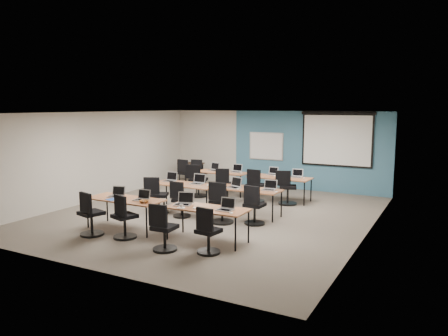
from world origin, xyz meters
The scene contains 58 objects.
floor centered at (0.00, 0.00, 0.00)m, with size 8.00×9.00×0.02m, color #6B6354.
ceiling centered at (0.00, 0.00, 2.70)m, with size 8.00×9.00×0.02m, color white.
wall_back centered at (0.00, 4.50, 1.35)m, with size 8.00×0.04×2.70m, color beige.
wall_front centered at (0.00, -4.50, 1.35)m, with size 8.00×0.04×2.70m, color beige.
wall_left centered at (-4.00, 0.00, 1.35)m, with size 0.04×9.00×2.70m, color beige.
wall_right centered at (4.00, 0.00, 1.35)m, with size 0.04×9.00×2.70m, color beige.
blue_accent_panel centered at (1.25, 4.47, 1.35)m, with size 5.50×0.04×2.70m, color #3D5977.
whiteboard centered at (-0.30, 4.43, 1.45)m, with size 1.28×0.03×0.98m.
projector_screen centered at (2.20, 4.41, 1.89)m, with size 2.40×0.10×1.82m.
training_table_front_left centered at (-1.10, -2.19, 0.69)m, with size 1.87×0.78×0.73m.
training_table_front_right centered at (1.07, -2.10, 0.68)m, with size 1.77×0.74×0.73m.
training_table_mid_left centered at (-0.91, 0.09, 0.69)m, with size 1.88×0.78×0.73m.
training_table_mid_right centered at (0.92, 0.27, 0.68)m, with size 1.76×0.73×0.73m.
training_table_back_left centered at (-1.06, 2.53, 0.68)m, with size 1.75×0.73×0.73m.
training_table_back_right centered at (0.98, 2.42, 0.69)m, with size 1.90×0.79×0.73m.
laptop_0 centered at (-1.43, -2.13, 0.79)m, with size 0.32×0.28×0.25m.
mouse_0 centered at (-1.30, -2.32, 0.74)m, with size 0.05×0.09×0.03m, color white.
task_chair_0 centered at (-1.43, -2.99, 0.42)m, with size 0.53×0.53×1.01m.
laptop_1 centered at (-0.64, -2.15, 0.79)m, with size 0.31×0.27×0.24m.
mouse_1 centered at (-0.39, -2.35, 0.74)m, with size 0.06×0.10×0.03m, color white.
task_chair_1 centered at (-0.63, -2.80, 0.41)m, with size 0.53×0.51×0.99m.
laptop_2 centered at (0.46, -2.08, 0.80)m, with size 0.36×0.30×0.27m.
mouse_2 centered at (0.87, -2.29, 0.74)m, with size 0.06×0.10×0.04m, color white.
task_chair_2 centered at (0.61, -3.07, 0.40)m, with size 0.49×0.49×0.98m.
laptop_3 centered at (1.51, -2.09, 0.79)m, with size 0.33×0.28×0.25m.
mouse_3 centered at (1.75, -2.31, 0.74)m, with size 0.06×0.10×0.04m, color white.
task_chair_3 centered at (1.48, -2.81, 0.39)m, with size 0.47×0.47×0.95m.
laptop_4 centered at (-1.53, 0.24, 0.80)m, with size 0.35×0.30×0.27m.
mouse_4 centered at (-1.25, 0.05, 0.74)m, with size 0.06×0.09×0.03m, color white.
task_chair_4 centered at (-1.35, -0.63, 0.41)m, with size 0.55×0.52×1.00m.
laptop_5 centered at (-0.61, 0.26, 0.80)m, with size 0.36×0.31×0.27m.
mouse_5 centered at (-0.23, 0.17, 0.74)m, with size 0.06×0.10×0.03m, color white.
task_chair_5 centered at (-0.57, -0.68, 0.39)m, with size 0.47×0.47×0.95m.
laptop_6 centered at (0.55, 0.24, 0.80)m, with size 0.36×0.31×0.27m.
mouse_6 centered at (0.74, 0.05, 0.74)m, with size 0.05×0.09×0.03m, color white.
task_chair_6 centered at (0.64, -0.70, 0.44)m, with size 0.57×0.57×1.05m.
laptop_7 centered at (1.48, 0.37, 0.79)m, with size 0.34×0.29×0.26m.
mouse_7 centered at (1.76, 0.16, 0.74)m, with size 0.06×0.10×0.03m, color white.
task_chair_7 centered at (1.41, -0.44, 0.41)m, with size 0.50×0.50×0.99m.
laptop_8 centered at (-1.44, 2.65, 0.80)m, with size 0.35×0.30×0.26m.
mouse_8 centered at (-1.17, 2.48, 0.74)m, with size 0.06×0.10×0.03m, color white.
task_chair_8 centered at (-1.54, 1.75, 0.43)m, with size 0.57×0.57×1.04m.
laptop_9 centered at (-0.63, 2.70, 0.79)m, with size 0.34×0.29×0.26m.
mouse_9 centered at (-0.36, 2.53, 0.74)m, with size 0.06×0.09×0.03m, color white.
task_chair_9 centered at (-0.49, 1.72, 0.41)m, with size 0.54×0.51×0.99m.
laptop_10 centered at (0.62, 2.76, 0.79)m, with size 0.31×0.27×0.24m.
mouse_10 centered at (0.78, 2.52, 0.74)m, with size 0.06×0.09×0.03m, color white.
task_chair_10 centered at (0.42, 1.88, 0.42)m, with size 0.54×0.54×1.02m.
laptop_11 centered at (1.46, 2.62, 0.79)m, with size 0.33×0.28×0.25m.
mouse_11 centered at (1.71, 2.53, 0.74)m, with size 0.05×0.09×0.03m, color white.
task_chair_11 centered at (1.36, 2.00, 0.42)m, with size 0.57×0.55×1.02m.
blue_mousepad centered at (-1.30, -2.42, 0.73)m, with size 0.26×0.22×0.01m, color #2048A5.
snack_bowl centered at (-0.43, -2.33, 0.76)m, with size 0.22×0.22×0.05m, color brown.
snack_plate centered at (0.58, -2.37, 0.74)m, with size 0.17×0.17×0.01m, color white.
coffee_cup centered at (0.60, -2.38, 0.77)m, with size 0.07×0.07×0.06m, color white.
utility_table centered at (-3.11, 3.87, 0.66)m, with size 0.92×0.51×0.75m.
spare_chair_a centered at (-2.39, 3.29, 0.41)m, with size 0.51×0.51×0.99m.
spare_chair_b centered at (-2.77, 2.93, 0.42)m, with size 0.53×0.53×1.01m.
Camera 1 is at (5.62, -9.92, 2.88)m, focal length 35.00 mm.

